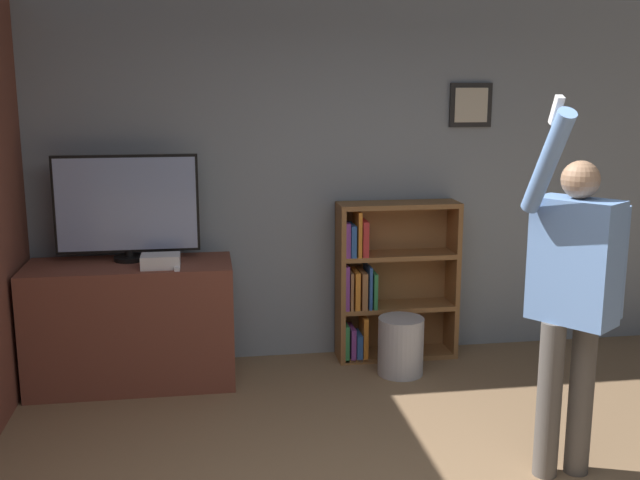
# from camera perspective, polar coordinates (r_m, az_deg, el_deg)

# --- Properties ---
(wall_back) EXTENTS (6.08, 0.09, 2.70)m
(wall_back) POSITION_cam_1_polar(r_m,az_deg,el_deg) (5.65, -0.84, 4.46)
(wall_back) COLOR gray
(wall_back) RESTS_ON ground_plane
(tv_ledge) EXTENTS (1.40, 0.59, 0.86)m
(tv_ledge) POSITION_cam_1_polar(r_m,az_deg,el_deg) (5.41, -14.16, -6.23)
(tv_ledge) COLOR brown
(tv_ledge) RESTS_ON ground_plane
(television) EXTENTS (0.98, 0.22, 0.74)m
(television) POSITION_cam_1_polar(r_m,az_deg,el_deg) (5.32, -14.49, 2.47)
(television) COLOR black
(television) RESTS_ON tv_ledge
(game_console) EXTENTS (0.26, 0.18, 0.09)m
(game_console) POSITION_cam_1_polar(r_m,az_deg,el_deg) (5.12, -12.05, -1.58)
(game_console) COLOR white
(game_console) RESTS_ON tv_ledge
(remote_loose) EXTENTS (0.04, 0.14, 0.02)m
(remote_loose) POSITION_cam_1_polar(r_m,az_deg,el_deg) (5.07, -10.86, -2.08)
(remote_loose) COLOR white
(remote_loose) RESTS_ON tv_ledge
(bookshelf) EXTENTS (0.92, 0.28, 1.21)m
(bookshelf) POSITION_cam_1_polar(r_m,az_deg,el_deg) (5.72, 4.96, -3.24)
(bookshelf) COLOR brown
(bookshelf) RESTS_ON ground_plane
(person) EXTENTS (0.57, 0.56, 2.02)m
(person) POSITION_cam_1_polar(r_m,az_deg,el_deg) (4.07, 18.73, -3.66)
(person) COLOR #56514C
(person) RESTS_ON ground_plane
(waste_bin) EXTENTS (0.33, 0.33, 0.42)m
(waste_bin) POSITION_cam_1_polar(r_m,az_deg,el_deg) (5.50, 6.17, -8.03)
(waste_bin) COLOR #B7B7BC
(waste_bin) RESTS_ON ground_plane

